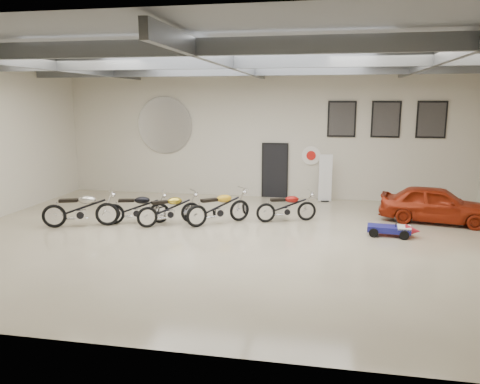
% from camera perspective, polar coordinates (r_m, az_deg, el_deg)
% --- Properties ---
extents(floor, '(16.00, 12.00, 0.01)m').
position_cam_1_polar(floor, '(13.05, -0.99, -5.74)').
color(floor, '#B4A98A').
rests_on(floor, ground).
extents(ceiling, '(16.00, 12.00, 0.01)m').
position_cam_1_polar(ceiling, '(12.56, -1.07, 16.67)').
color(ceiling, slate).
rests_on(ceiling, back_wall).
extents(back_wall, '(16.00, 0.02, 5.00)m').
position_cam_1_polar(back_wall, '(18.45, 2.80, 7.09)').
color(back_wall, beige).
rests_on(back_wall, floor).
extents(ceiling_beams, '(15.80, 11.80, 0.32)m').
position_cam_1_polar(ceiling_beams, '(12.53, -1.06, 15.53)').
color(ceiling_beams, '#585B60').
rests_on(ceiling_beams, ceiling).
extents(door, '(0.92, 0.08, 2.10)m').
position_cam_1_polar(door, '(18.50, 4.27, 2.56)').
color(door, black).
rests_on(door, back_wall).
extents(logo_plaque, '(2.30, 0.06, 1.16)m').
position_cam_1_polar(logo_plaque, '(19.35, -9.14, 8.03)').
color(logo_plaque, silver).
rests_on(logo_plaque, back_wall).
extents(poster_left, '(1.05, 0.08, 1.35)m').
position_cam_1_polar(poster_left, '(18.21, 12.30, 8.69)').
color(poster_left, black).
rests_on(poster_left, back_wall).
extents(poster_mid, '(1.05, 0.08, 1.35)m').
position_cam_1_polar(poster_mid, '(18.32, 17.36, 8.46)').
color(poster_mid, black).
rests_on(poster_mid, back_wall).
extents(poster_right, '(1.05, 0.08, 1.35)m').
position_cam_1_polar(poster_right, '(18.57, 22.31, 8.16)').
color(poster_right, black).
rests_on(poster_right, back_wall).
extents(oil_sign, '(0.72, 0.10, 0.72)m').
position_cam_1_polar(oil_sign, '(18.31, 8.67, 4.43)').
color(oil_sign, white).
rests_on(oil_sign, back_wall).
extents(banner_stand, '(0.52, 0.29, 1.82)m').
position_cam_1_polar(banner_stand, '(17.96, 10.36, 1.71)').
color(banner_stand, white).
rests_on(banner_stand, floor).
extents(motorcycle_silver, '(2.32, 1.41, 1.15)m').
position_cam_1_polar(motorcycle_silver, '(14.96, -18.87, -1.88)').
color(motorcycle_silver, silver).
rests_on(motorcycle_silver, floor).
extents(motorcycle_black, '(2.08, 1.17, 1.03)m').
position_cam_1_polar(motorcycle_black, '(14.89, -12.50, -1.84)').
color(motorcycle_black, silver).
rests_on(motorcycle_black, floor).
extents(motorcycle_gold, '(1.96, 1.70, 1.04)m').
position_cam_1_polar(motorcycle_gold, '(14.53, -8.62, -2.01)').
color(motorcycle_gold, silver).
rests_on(motorcycle_gold, floor).
extents(motorcycle_yellow, '(2.04, 1.88, 1.10)m').
position_cam_1_polar(motorcycle_yellow, '(14.48, -2.63, -1.81)').
color(motorcycle_yellow, silver).
rests_on(motorcycle_yellow, floor).
extents(motorcycle_red, '(1.99, 1.22, 0.99)m').
position_cam_1_polar(motorcycle_red, '(14.86, 5.69, -1.73)').
color(motorcycle_red, silver).
rests_on(motorcycle_red, floor).
extents(go_kart, '(1.51, 0.80, 0.53)m').
position_cam_1_polar(go_kart, '(13.93, 18.23, -4.10)').
color(go_kart, navy).
rests_on(go_kart, floor).
extents(vintage_car, '(2.01, 3.60, 1.16)m').
position_cam_1_polar(vintage_car, '(15.93, 22.78, -1.38)').
color(vintage_car, maroon).
rests_on(vintage_car, floor).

